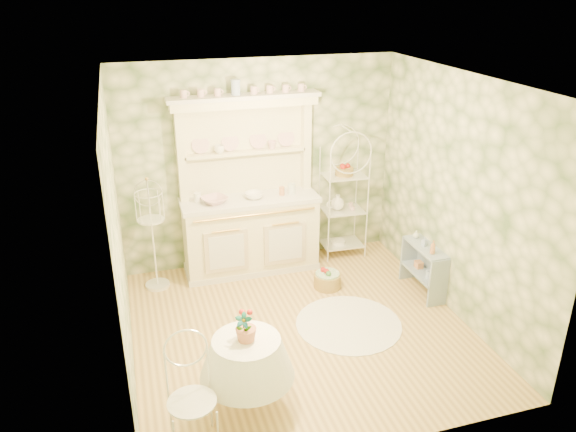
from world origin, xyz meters
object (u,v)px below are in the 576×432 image
object	(u,v)px
kitchen_dresser	(249,188)
round_table	(247,370)
cafe_chair	(192,406)
floor_basket	(327,280)
birdcage_stand	(153,236)
bakers_rack	(343,197)
side_shelf	(423,270)

from	to	relation	value
kitchen_dresser	round_table	distance (m)	2.72
cafe_chair	floor_basket	bearing A→B (deg)	48.30
birdcage_stand	round_table	bearing A→B (deg)	-75.88
kitchen_dresser	floor_basket	world-z (taller)	kitchen_dresser
birdcage_stand	floor_basket	bearing A→B (deg)	-17.33
cafe_chair	birdcage_stand	bearing A→B (deg)	92.78
kitchen_dresser	floor_basket	size ratio (longest dim) A/B	7.36
bakers_rack	side_shelf	xyz separation A→B (m)	(0.56, -1.27, -0.55)
round_table	floor_basket	world-z (taller)	round_table
bakers_rack	round_table	distance (m)	3.30
kitchen_dresser	round_table	bearing A→B (deg)	-104.01
round_table	floor_basket	size ratio (longest dim) A/B	2.52
bakers_rack	birdcage_stand	size ratio (longest dim) A/B	1.21
bakers_rack	birdcage_stand	bearing A→B (deg)	-172.73
kitchen_dresser	bakers_rack	distance (m)	1.35
bakers_rack	round_table	bearing A→B (deg)	-123.86
round_table	cafe_chair	distance (m)	0.62
kitchen_dresser	side_shelf	world-z (taller)	kitchen_dresser
side_shelf	birdcage_stand	xyz separation A→B (m)	(-3.12, 1.06, 0.41)
cafe_chair	floor_basket	xyz separation A→B (m)	(1.96, 2.11, -0.31)
kitchen_dresser	side_shelf	xyz separation A→B (m)	(1.88, -1.18, -0.85)
side_shelf	cafe_chair	distance (m)	3.48
round_table	cafe_chair	bearing A→B (deg)	-148.20
side_shelf	birdcage_stand	bearing A→B (deg)	160.96
kitchen_dresser	bakers_rack	xyz separation A→B (m)	(1.32, 0.08, -0.30)
kitchen_dresser	birdcage_stand	world-z (taller)	kitchen_dresser
kitchen_dresser	side_shelf	size ratio (longest dim) A/B	3.34
round_table	birdcage_stand	world-z (taller)	birdcage_stand
floor_basket	side_shelf	bearing A→B (deg)	-21.56
side_shelf	floor_basket	distance (m)	1.18
bakers_rack	round_table	size ratio (longest dim) A/B	2.16
bakers_rack	birdcage_stand	world-z (taller)	bakers_rack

